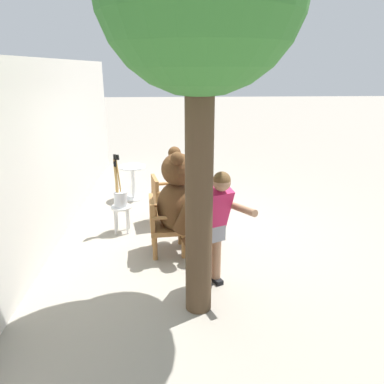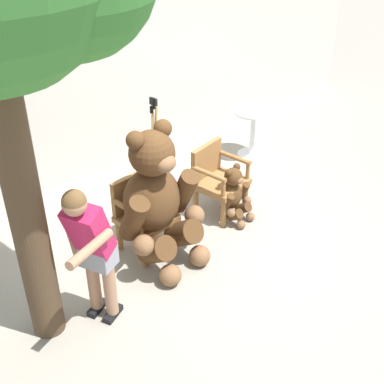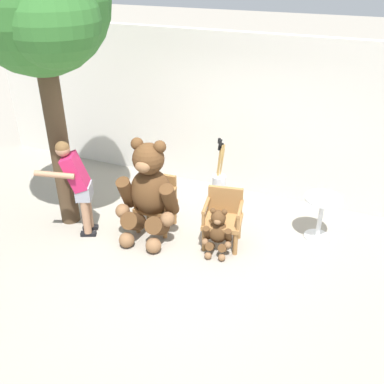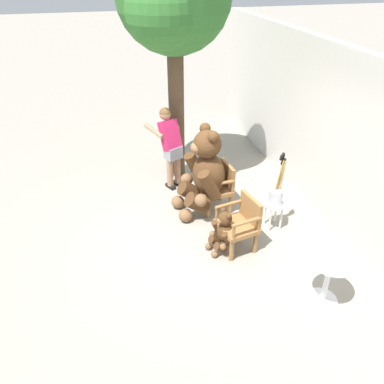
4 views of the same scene
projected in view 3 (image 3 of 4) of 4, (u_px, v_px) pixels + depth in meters
name	position (u px, v px, depth m)	size (l,w,h in m)	color
ground_plane	(173.00, 256.00, 6.28)	(60.00, 60.00, 0.00)	gray
back_wall	(230.00, 115.00, 7.52)	(10.00, 0.16, 2.80)	beige
wooden_chair_left	(157.00, 201.00, 6.75)	(0.60, 0.57, 0.86)	olive
wooden_chair_right	(223.00, 216.00, 6.37)	(0.65, 0.62, 0.86)	olive
teddy_bear_large	(149.00, 191.00, 6.38)	(0.96, 0.93, 1.58)	#4C3019
teddy_bear_small	(218.00, 232.00, 6.19)	(0.45, 0.45, 0.73)	#4C3019
person_visitor	(77.00, 181.00, 6.36)	(0.67, 0.68, 1.56)	black
white_stool	(219.00, 196.00, 7.12)	(0.34, 0.34, 0.46)	silver
brush_bucket	(219.00, 179.00, 6.97)	(0.22, 0.22, 0.90)	silver
round_side_table	(321.00, 213.00, 6.46)	(0.56, 0.56, 0.72)	silver
patio_tree	(39.00, 7.00, 5.46)	(2.05, 1.95, 4.34)	#473523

